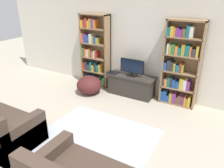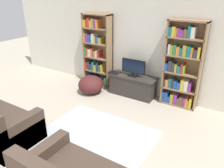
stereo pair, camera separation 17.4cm
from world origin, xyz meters
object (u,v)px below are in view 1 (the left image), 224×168
Objects in this scene: bookshelf_right at (180,66)px; tv_stand at (131,85)px; bookshelf_left at (95,53)px; television at (132,67)px; beanbag_ottoman at (89,85)px; laptop at (113,73)px.

bookshelf_right is 1.62× the size of tv_stand.
television is (1.24, -0.13, -0.18)m from bookshelf_left.
television is (0.00, -0.00, 0.50)m from tv_stand.
bookshelf_left is 2.99× the size of beanbag_ottoman.
television is at bearing -90.00° from tv_stand.
tv_stand is at bearing -173.81° from bookshelf_right.
laptop is (-1.69, -0.21, -0.41)m from bookshelf_right.
beanbag_ottoman is at bearing -141.19° from laptop.
tv_stand is 1.14m from beanbag_ottoman.
tv_stand is at bearing 25.49° from beanbag_ottoman.
laptop is at bearing 38.81° from beanbag_ottoman.
beanbag_ottoman is at bearing -70.88° from bookshelf_left.
bookshelf_left is at bearing 163.49° from laptop.
tv_stand is at bearing 90.00° from television.
television is at bearing 25.29° from beanbag_ottoman.
bookshelf_left is 1.62× the size of tv_stand.
tv_stand is 0.60m from laptop.
laptop reaches higher than tv_stand.
tv_stand reaches higher than beanbag_ottoman.
television reaches higher than beanbag_ottoman.
bookshelf_right reaches higher than beanbag_ottoman.
bookshelf_right is 7.12× the size of laptop.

